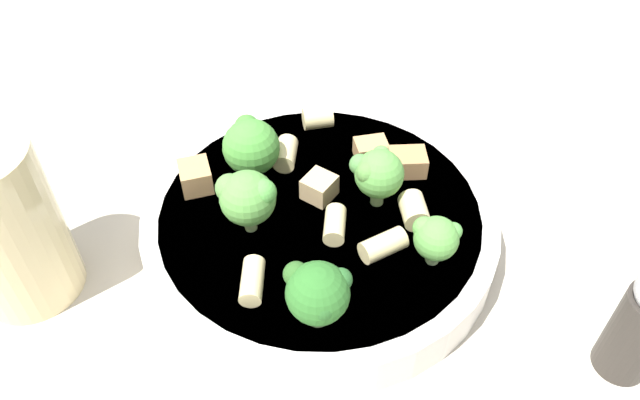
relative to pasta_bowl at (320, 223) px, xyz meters
The scene contains 18 objects.
ground_plane 0.02m from the pasta_bowl, ahead, with size 2.00×2.00×0.00m, color #BCB29E.
pasta_bowl is the anchor object (origin of this frame).
broccoli_floret_0 0.06m from the pasta_bowl, ahead, with size 0.03×0.04×0.04m.
broccoli_floret_1 0.09m from the pasta_bowl, 122.48° to the left, with size 0.03×0.03×0.03m.
broccoli_floret_2 0.07m from the pasta_bowl, 66.04° to the right, with size 0.04×0.04×0.04m.
broccoli_floret_3 0.05m from the pasta_bowl, 165.73° to the left, with size 0.03×0.03×0.04m.
broccoli_floret_4 0.09m from the pasta_bowl, 62.56° to the left, with size 0.04×0.04×0.04m.
rigatoni_0 0.08m from the pasta_bowl, 31.10° to the left, with size 0.01×0.01×0.03m, color beige.
rigatoni_1 0.06m from the pasta_bowl, 110.48° to the left, with size 0.01×0.01×0.03m, color beige.
rigatoni_2 0.03m from the pasta_bowl, 89.47° to the left, with size 0.01×0.01×0.03m, color beige.
rigatoni_3 0.06m from the pasta_bowl, 95.20° to the right, with size 0.01×0.01×0.03m, color beige.
rigatoni_4 0.09m from the pasta_bowl, 115.48° to the right, with size 0.02×0.02×0.02m, color beige.
rigatoni_5 0.06m from the pasta_bowl, 146.08° to the left, with size 0.02×0.02×0.02m, color beige.
chicken_chunk_0 0.02m from the pasta_bowl, 114.72° to the right, with size 0.02×0.02×0.02m, color tan.
chicken_chunk_1 0.07m from the pasta_bowl, behind, with size 0.03×0.02×0.02m, color #A87A4C.
chicken_chunk_2 0.09m from the pasta_bowl, 42.06° to the right, with size 0.02×0.02×0.02m, color tan.
chicken_chunk_3 0.07m from the pasta_bowl, 150.92° to the right, with size 0.02×0.02×0.01m, color tan.
drinking_glass 0.19m from the pasta_bowl, 15.43° to the right, with size 0.06×0.06×0.11m.
Camera 1 is at (0.13, 0.25, 0.33)m, focal length 35.00 mm.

